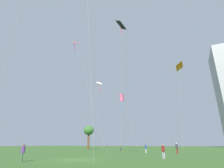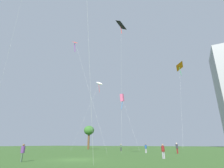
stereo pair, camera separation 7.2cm
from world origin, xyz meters
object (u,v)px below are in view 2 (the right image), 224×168
object	(u,v)px
person_standing_2	(163,150)
kite_flying_6	(99,83)
person_standing_1	(121,147)
kite_flying_4	(180,67)
person_standing_3	(23,151)
kite_flying_5	(75,44)
person_standing_0	(177,147)
park_tree_1	(89,131)
kite_flying_0	(122,98)
kite_flying_1	(121,26)
person_standing_4	(146,148)

from	to	relation	value
person_standing_2	kite_flying_6	distance (m)	38.42
person_standing_1	kite_flying_4	distance (m)	29.54
person_standing_3	kite_flying_5	distance (m)	24.69
kite_flying_4	kite_flying_5	distance (m)	32.65
person_standing_3	kite_flying_5	world-z (taller)	kite_flying_5
person_standing_0	park_tree_1	size ratio (longest dim) A/B	0.24
kite_flying_4	kite_flying_6	size ratio (longest dim) A/B	1.16
kite_flying_4	park_tree_1	xyz separation A→B (m)	(-29.90, -3.37, -18.07)
person_standing_2	kite_flying_4	xyz separation A→B (m)	(0.85, 30.44, 22.82)
person_standing_1	kite_flying_0	xyz separation A→B (m)	(-0.90, 3.22, 12.98)
person_standing_0	kite_flying_0	bearing A→B (deg)	78.60
kite_flying_1	kite_flying_4	distance (m)	23.49
person_standing_1	person_standing_4	size ratio (longest dim) A/B	0.98
person_standing_2	kite_flying_0	xyz separation A→B (m)	(-14.63, 21.82, 13.00)
park_tree_1	person_standing_4	bearing A→B (deg)	-32.54
kite_flying_0	kite_flying_4	world-z (taller)	kite_flying_4
person_standing_3	person_standing_4	distance (m)	22.43
person_standing_2	kite_flying_5	world-z (taller)	kite_flying_5
kite_flying_6	kite_flying_1	bearing A→B (deg)	-44.33
person_standing_0	person_standing_1	size ratio (longest dim) A/B	1.11
kite_flying_1	park_tree_1	size ratio (longest dim) A/B	3.97
kite_flying_1	person_standing_2	bearing A→B (deg)	-46.57
person_standing_0	person_standing_3	bearing A→B (deg)	175.56
person_standing_2	kite_flying_6	bearing A→B (deg)	-64.30
person_standing_4	person_standing_1	bearing A→B (deg)	-50.37
person_standing_0	kite_flying_5	distance (m)	27.84
person_standing_1	person_standing_2	size ratio (longest dim) A/B	1.02
person_standing_2	kite_flying_6	world-z (taller)	kite_flying_6
person_standing_4	kite_flying_5	xyz separation A→B (m)	(-10.96, -9.18, 20.37)
person_standing_4	kite_flying_0	size ratio (longest dim) A/B	0.11
person_standing_2	person_standing_4	world-z (taller)	person_standing_4
person_standing_2	person_standing_4	bearing A→B (deg)	-84.01
kite_flying_1	kite_flying_5	xyz separation A→B (m)	(-7.67, -6.51, -6.47)
kite_flying_5	kite_flying_6	size ratio (longest dim) A/B	1.04
person_standing_3	kite_flying_6	distance (m)	40.43
kite_flying_5	kite_flying_6	world-z (taller)	kite_flying_5
kite_flying_6	person_standing_3	bearing A→B (deg)	-69.29
person_standing_0	kite_flying_6	xyz separation A→B (m)	(-23.21, 10.94, 19.15)
person_standing_0	kite_flying_5	world-z (taller)	kite_flying_5
kite_flying_4	person_standing_0	bearing A→B (deg)	-93.39
person_standing_0	person_standing_4	xyz separation A→B (m)	(-5.49, -0.48, -0.09)
person_standing_3	person_standing_4	world-z (taller)	person_standing_4
person_standing_3	park_tree_1	world-z (taller)	park_tree_1
person_standing_4	person_standing_0	bearing A→B (deg)	173.28
person_standing_3	kite_flying_0	bearing A→B (deg)	137.40
person_standing_4	kite_flying_6	world-z (taller)	kite_flying_6
kite_flying_4	park_tree_1	distance (m)	35.10
person_standing_0	person_standing_4	world-z (taller)	person_standing_0
kite_flying_6	park_tree_1	size ratio (longest dim) A/B	2.92
person_standing_4	kite_flying_4	bearing A→B (deg)	-121.42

